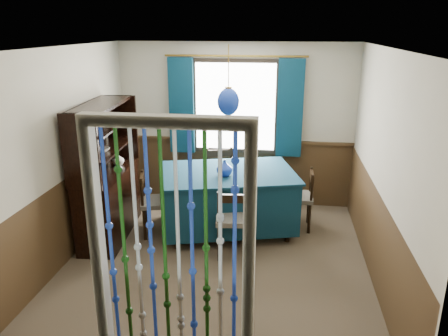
# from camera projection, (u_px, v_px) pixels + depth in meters

# --- Properties ---
(floor) EXTENTS (4.00, 4.00, 0.00)m
(floor) POSITION_uv_depth(u_px,v_px,m) (216.00, 263.00, 5.24)
(floor) COLOR brown
(floor) RESTS_ON ground
(ceiling) EXTENTS (4.00, 4.00, 0.00)m
(ceiling) POSITION_uv_depth(u_px,v_px,m) (214.00, 48.00, 4.46)
(ceiling) COLOR silver
(ceiling) RESTS_ON ground
(wall_back) EXTENTS (3.60, 0.00, 3.60)m
(wall_back) POSITION_uv_depth(u_px,v_px,m) (236.00, 126.00, 6.73)
(wall_back) COLOR #BDB39A
(wall_back) RESTS_ON ground
(wall_front) EXTENTS (3.60, 0.00, 3.60)m
(wall_front) POSITION_uv_depth(u_px,v_px,m) (169.00, 252.00, 2.96)
(wall_front) COLOR #BDB39A
(wall_front) RESTS_ON ground
(wall_left) EXTENTS (0.00, 4.00, 4.00)m
(wall_left) POSITION_uv_depth(u_px,v_px,m) (63.00, 158.00, 5.08)
(wall_left) COLOR #BDB39A
(wall_left) RESTS_ON ground
(wall_right) EXTENTS (0.00, 4.00, 4.00)m
(wall_right) POSITION_uv_depth(u_px,v_px,m) (383.00, 171.00, 4.61)
(wall_right) COLOR #BDB39A
(wall_right) RESTS_ON ground
(wainscot_back) EXTENTS (3.60, 0.00, 3.60)m
(wainscot_back) POSITION_uv_depth(u_px,v_px,m) (235.00, 172.00, 6.95)
(wainscot_back) COLOR #412D18
(wainscot_back) RESTS_ON ground
(wainscot_left) EXTENTS (0.00, 4.00, 4.00)m
(wainscot_left) POSITION_uv_depth(u_px,v_px,m) (71.00, 217.00, 5.31)
(wainscot_left) COLOR #412D18
(wainscot_left) RESTS_ON ground
(wainscot_right) EXTENTS (0.00, 4.00, 4.00)m
(wainscot_right) POSITION_uv_depth(u_px,v_px,m) (374.00, 235.00, 4.85)
(wainscot_right) COLOR #412D18
(wainscot_right) RESTS_ON ground
(window) EXTENTS (1.32, 0.12, 1.42)m
(window) POSITION_uv_depth(u_px,v_px,m) (235.00, 107.00, 6.59)
(window) COLOR black
(window) RESTS_ON wall_back
(doorway) EXTENTS (1.16, 0.12, 2.18)m
(doorway) POSITION_uv_depth(u_px,v_px,m) (172.00, 273.00, 3.08)
(doorway) COLOR silver
(doorway) RESTS_ON ground
(dining_table) EXTENTS (2.03, 1.64, 0.85)m
(dining_table) POSITION_uv_depth(u_px,v_px,m) (228.00, 197.00, 5.96)
(dining_table) COLOR #0B2B3C
(dining_table) RESTS_ON floor
(chair_near) EXTENTS (0.49, 0.47, 0.90)m
(chair_near) POSITION_uv_depth(u_px,v_px,m) (235.00, 220.00, 5.28)
(chair_near) COLOR black
(chair_near) RESTS_ON floor
(chair_far) EXTENTS (0.56, 0.54, 0.92)m
(chair_far) POSITION_uv_depth(u_px,v_px,m) (221.00, 178.00, 6.72)
(chair_far) COLOR black
(chair_far) RESTS_ON floor
(chair_left) EXTENTS (0.51, 0.52, 0.87)m
(chair_left) POSITION_uv_depth(u_px,v_px,m) (154.00, 202.00, 5.85)
(chair_left) COLOR black
(chair_left) RESTS_ON floor
(chair_right) EXTENTS (0.40, 0.42, 0.85)m
(chair_right) POSITION_uv_depth(u_px,v_px,m) (300.00, 197.00, 6.04)
(chair_right) COLOR black
(chair_right) RESTS_ON floor
(sideboard) EXTENTS (0.59, 1.41, 1.80)m
(sideboard) POSITION_uv_depth(u_px,v_px,m) (108.00, 192.00, 5.79)
(sideboard) COLOR black
(sideboard) RESTS_ON floor
(pendant_lamp) EXTENTS (0.28, 0.28, 0.88)m
(pendant_lamp) POSITION_uv_depth(u_px,v_px,m) (228.00, 102.00, 5.55)
(pendant_lamp) COLOR olive
(pendant_lamp) RESTS_ON ceiling
(vase_table) EXTENTS (0.22, 0.22, 0.20)m
(vase_table) POSITION_uv_depth(u_px,v_px,m) (224.00, 168.00, 5.66)
(vase_table) COLOR navy
(vase_table) RESTS_ON dining_table
(bowl_shelf) EXTENTS (0.24, 0.24, 0.05)m
(bowl_shelf) POSITION_uv_depth(u_px,v_px,m) (102.00, 150.00, 5.39)
(bowl_shelf) COLOR beige
(bowl_shelf) RESTS_ON sideboard
(vase_sideboard) EXTENTS (0.18, 0.18, 0.18)m
(vase_sideboard) POSITION_uv_depth(u_px,v_px,m) (118.00, 159.00, 5.95)
(vase_sideboard) COLOR beige
(vase_sideboard) RESTS_ON sideboard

